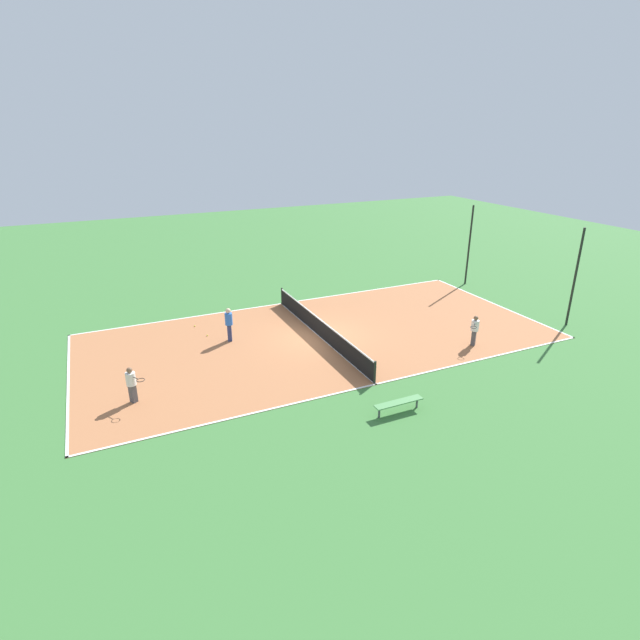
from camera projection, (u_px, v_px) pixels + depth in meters
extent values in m
plane|color=#3D7538|center=(320.00, 337.00, 24.86)|extent=(80.00, 80.00, 0.00)
cube|color=#AD6B42|center=(320.00, 337.00, 24.85)|extent=(10.91, 22.85, 0.02)
cube|color=white|center=(282.00, 303.00, 29.42)|extent=(0.10, 22.85, 0.00)
cube|color=white|center=(376.00, 384.00, 20.28)|extent=(0.10, 22.85, 0.00)
cube|color=white|center=(68.00, 382.00, 20.41)|extent=(10.91, 0.10, 0.00)
cube|color=white|center=(495.00, 304.00, 29.29)|extent=(10.91, 0.10, 0.00)
cube|color=white|center=(320.00, 336.00, 24.85)|extent=(10.91, 0.10, 0.00)
cylinder|color=black|center=(282.00, 296.00, 29.15)|extent=(0.10, 0.10, 0.98)
cylinder|color=black|center=(375.00, 372.00, 20.18)|extent=(0.10, 0.10, 0.98)
cube|color=black|center=(320.00, 328.00, 24.68)|extent=(10.61, 0.03, 0.93)
cube|color=white|center=(320.00, 319.00, 24.52)|extent=(10.61, 0.04, 0.06)
cube|color=#4C8C4C|center=(399.00, 402.00, 18.17)|extent=(0.36, 1.93, 0.04)
cylinder|color=#4C4C51|center=(379.00, 413.00, 17.94)|extent=(0.08, 0.08, 0.41)
cylinder|color=#4C4C51|center=(417.00, 403.00, 18.58)|extent=(0.08, 0.08, 0.41)
cube|color=#4C4C51|center=(133.00, 393.00, 18.86)|extent=(0.32, 0.30, 0.73)
cylinder|color=silver|center=(131.00, 379.00, 18.64)|extent=(0.50, 0.50, 0.51)
sphere|color=brown|center=(129.00, 370.00, 18.51)|extent=(0.22, 0.22, 0.22)
cylinder|color=#262626|center=(136.00, 378.00, 18.43)|extent=(0.25, 0.17, 0.03)
torus|color=black|center=(141.00, 380.00, 18.28)|extent=(0.42, 0.42, 0.02)
cube|color=navy|center=(230.00, 333.00, 24.22)|extent=(0.30, 0.26, 0.84)
cylinder|color=blue|center=(229.00, 319.00, 23.95)|extent=(0.44, 0.44, 0.59)
sphere|color=beige|center=(228.00, 311.00, 23.80)|extent=(0.25, 0.25, 0.25)
cube|color=#4C4C51|center=(474.00, 338.00, 23.77)|extent=(0.32, 0.32, 0.74)
cylinder|color=white|center=(475.00, 325.00, 23.54)|extent=(0.51, 0.51, 0.52)
sphere|color=brown|center=(476.00, 318.00, 23.41)|extent=(0.22, 0.22, 0.22)
cylinder|color=#262626|center=(474.00, 325.00, 23.22)|extent=(0.21, 0.23, 0.03)
torus|color=black|center=(474.00, 327.00, 22.98)|extent=(0.43, 0.43, 0.02)
sphere|color=#CCE033|center=(195.00, 326.00, 26.04)|extent=(0.07, 0.07, 0.07)
sphere|color=#CCE033|center=(207.00, 335.00, 24.88)|extent=(0.07, 0.07, 0.07)
sphere|color=#CCE033|center=(474.00, 324.00, 26.23)|extent=(0.07, 0.07, 0.07)
cylinder|color=black|center=(469.00, 246.00, 32.18)|extent=(0.12, 0.12, 5.16)
cylinder|color=black|center=(575.00, 278.00, 25.39)|extent=(0.12, 0.12, 5.16)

